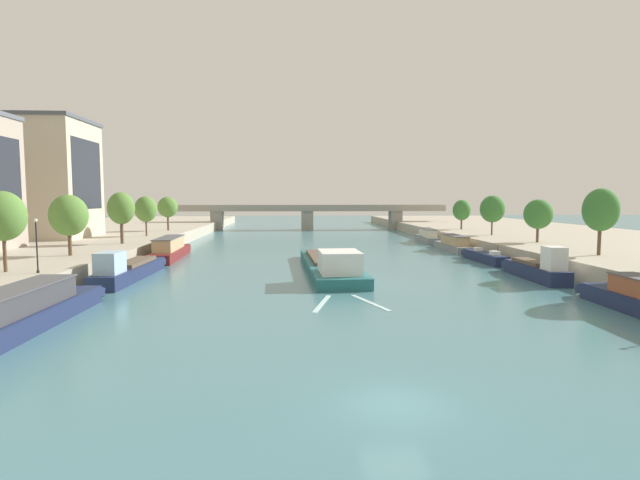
# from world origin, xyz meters

# --- Properties ---
(ground_plane) EXTENTS (400.00, 400.00, 0.00)m
(ground_plane) POSITION_xyz_m (0.00, 0.00, 0.00)
(ground_plane) COLOR teal
(quay_left) EXTENTS (36.00, 170.00, 2.02)m
(quay_left) POSITION_xyz_m (-39.85, 55.00, 1.01)
(quay_left) COLOR #B2A893
(quay_left) RESTS_ON ground
(quay_right) EXTENTS (36.00, 170.00, 2.02)m
(quay_right) POSITION_xyz_m (39.85, 55.00, 1.01)
(quay_right) COLOR #B2A893
(quay_right) RESTS_ON ground
(barge_midriver) EXTENTS (5.78, 25.12, 3.02)m
(barge_midriver) POSITION_xyz_m (0.17, 33.08, 0.89)
(barge_midriver) COLOR #23666B
(barge_midriver) RESTS_ON ground
(wake_behind_barge) EXTENTS (5.60, 6.00, 0.03)m
(wake_behind_barge) POSITION_xyz_m (0.13, 17.97, 0.01)
(wake_behind_barge) COLOR silver
(wake_behind_barge) RESTS_ON ground
(moored_boat_left_end) EXTENTS (3.10, 16.60, 2.64)m
(moored_boat_left_end) POSITION_xyz_m (-19.76, 11.70, 1.11)
(moored_boat_left_end) COLOR #1E284C
(moored_boat_left_end) RESTS_ON ground
(moored_boat_left_midway) EXTENTS (2.87, 15.50, 3.16)m
(moored_boat_left_midway) POSITION_xyz_m (-19.50, 29.74, 0.96)
(moored_boat_left_midway) COLOR #1E284C
(moored_boat_left_midway) RESTS_ON ground
(moored_boat_left_upstream) EXTENTS (3.32, 15.56, 2.82)m
(moored_boat_left_upstream) POSITION_xyz_m (-19.54, 46.21, 1.18)
(moored_boat_left_upstream) COLOR maroon
(moored_boat_left_upstream) RESTS_ON ground
(moored_boat_right_second) EXTENTS (2.32, 10.84, 3.47)m
(moored_boat_right_second) POSITION_xyz_m (19.57, 27.47, 1.04)
(moored_boat_right_second) COLOR #1E284C
(moored_boat_right_second) RESTS_ON ground
(moored_boat_right_midway) EXTENTS (2.01, 10.55, 2.27)m
(moored_boat_right_midway) POSITION_xyz_m (19.63, 40.56, 0.62)
(moored_boat_right_midway) COLOR #1E284C
(moored_boat_right_midway) RESTS_ON ground
(moored_boat_right_near) EXTENTS (2.50, 12.43, 2.36)m
(moored_boat_right_near) POSITION_xyz_m (19.97, 53.12, 0.99)
(moored_boat_right_near) COLOR gray
(moored_boat_right_near) RESTS_ON ground
(moored_boat_right_downstream) EXTENTS (2.47, 10.60, 2.51)m
(moored_boat_right_downstream) POSITION_xyz_m (19.76, 66.26, 1.05)
(moored_boat_right_downstream) COLOR gray
(moored_boat_right_downstream) RESTS_ON ground
(tree_left_nearest) EXTENTS (3.41, 3.41, 6.33)m
(tree_left_nearest) POSITION_xyz_m (-26.32, 21.71, 6.39)
(tree_left_nearest) COLOR brown
(tree_left_nearest) RESTS_ON quay_left
(tree_left_end_of_row) EXTENTS (3.70, 3.70, 6.11)m
(tree_left_end_of_row) POSITION_xyz_m (-26.17, 32.73, 6.05)
(tree_left_end_of_row) COLOR brown
(tree_left_end_of_row) RESTS_ON quay_left
(tree_left_midway) EXTENTS (3.33, 3.33, 6.51)m
(tree_left_midway) POSITION_xyz_m (-25.33, 45.51, 6.47)
(tree_left_midway) COLOR brown
(tree_left_midway) RESTS_ON quay_left
(tree_left_past_mid) EXTENTS (3.31, 3.31, 6.03)m
(tree_left_past_mid) POSITION_xyz_m (-25.93, 58.11, 6.10)
(tree_left_past_mid) COLOR brown
(tree_left_past_mid) RESTS_ON quay_left
(tree_left_by_lamp) EXTENTS (3.48, 3.48, 5.96)m
(tree_left_by_lamp) POSITION_xyz_m (-25.74, 70.64, 6.15)
(tree_left_by_lamp) COLOR brown
(tree_left_by_lamp) RESTS_ON quay_left
(tree_right_past_mid) EXTENTS (3.43, 3.43, 6.75)m
(tree_right_past_mid) POSITION_xyz_m (27.16, 29.86, 6.59)
(tree_right_past_mid) COLOR brown
(tree_right_past_mid) RESTS_ON quay_right
(tree_right_nearest) EXTENTS (3.61, 3.61, 5.60)m
(tree_right_nearest) POSITION_xyz_m (28.13, 44.24, 5.68)
(tree_right_nearest) COLOR brown
(tree_right_nearest) RESTS_ON quay_right
(tree_right_distant) EXTENTS (3.77, 3.77, 6.15)m
(tree_right_distant) POSITION_xyz_m (27.22, 56.70, 6.08)
(tree_right_distant) COLOR brown
(tree_right_distant) RESTS_ON quay_right
(tree_right_third) EXTENTS (3.25, 3.25, 5.40)m
(tree_right_third) POSITION_xyz_m (27.32, 70.74, 5.54)
(tree_right_third) COLOR brown
(tree_right_third) RESTS_ON quay_right
(lamppost_left_bank) EXTENTS (0.28, 0.28, 4.20)m
(lamppost_left_bank) POSITION_xyz_m (-23.51, 20.99, 4.34)
(lamppost_left_bank) COLOR black
(lamppost_left_bank) RESTS_ON quay_left
(building_left_corner) EXTENTS (14.77, 12.85, 17.17)m
(building_left_corner) POSITION_xyz_m (-40.72, 56.02, 10.63)
(building_left_corner) COLOR beige
(building_left_corner) RESTS_ON quay_left
(bridge_far) EXTENTS (67.69, 4.40, 6.07)m
(bridge_far) POSITION_xyz_m (0.00, 102.61, 3.93)
(bridge_far) COLOR gray
(bridge_far) RESTS_ON ground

